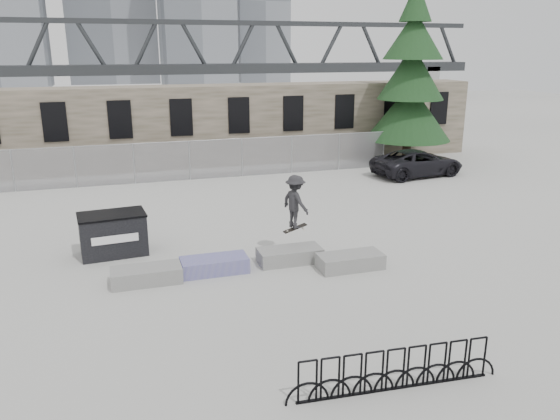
# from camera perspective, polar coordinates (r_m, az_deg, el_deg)

# --- Properties ---
(ground) EXTENTS (120.00, 120.00, 0.00)m
(ground) POSITION_cam_1_polar(r_m,az_deg,el_deg) (16.78, -3.19, -6.31)
(ground) COLOR #B3B3AE
(ground) RESTS_ON ground
(stone_wall) EXTENTS (36.00, 2.58, 4.50)m
(stone_wall) POSITION_cam_1_polar(r_m,az_deg,el_deg) (31.76, -10.51, 8.60)
(stone_wall) COLOR brown
(stone_wall) RESTS_ON ground
(chainlink_fence) EXTENTS (22.06, 0.06, 2.02)m
(chainlink_fence) POSITION_cam_1_polar(r_m,az_deg,el_deg) (28.29, -9.44, 5.19)
(chainlink_fence) COLOR gray
(chainlink_fence) RESTS_ON ground
(planter_far_left) EXTENTS (2.00, 0.90, 0.46)m
(planter_far_left) POSITION_cam_1_polar(r_m,az_deg,el_deg) (16.29, -13.79, -6.55)
(planter_far_left) COLOR gray
(planter_far_left) RESTS_ON ground
(planter_center_left) EXTENTS (2.00, 0.90, 0.46)m
(planter_center_left) POSITION_cam_1_polar(r_m,az_deg,el_deg) (16.65, -6.88, -5.65)
(planter_center_left) COLOR #38349C
(planter_center_left) RESTS_ON ground
(planter_center_right) EXTENTS (2.00, 0.90, 0.46)m
(planter_center_right) POSITION_cam_1_polar(r_m,az_deg,el_deg) (17.28, 1.02, -4.69)
(planter_center_right) COLOR gray
(planter_center_right) RESTS_ON ground
(planter_offset) EXTENTS (2.00, 0.90, 0.46)m
(planter_offset) POSITION_cam_1_polar(r_m,az_deg,el_deg) (16.95, 7.35, -5.26)
(planter_offset) COLOR gray
(planter_offset) RESTS_ON ground
(dumpster) EXTENTS (2.22, 1.47, 1.39)m
(dumpster) POSITION_cam_1_polar(r_m,az_deg,el_deg) (18.61, -17.05, -2.39)
(dumpster) COLOR black
(dumpster) RESTS_ON ground
(bike_rack) EXTENTS (4.48, 0.34, 0.90)m
(bike_rack) POSITION_cam_1_polar(r_m,az_deg,el_deg) (11.41, 11.95, -16.03)
(bike_rack) COLOR black
(bike_rack) RESTS_ON ground
(spruce_tree) EXTENTS (4.84, 4.84, 11.50)m
(spruce_tree) POSITION_cam_1_polar(r_m,az_deg,el_deg) (32.58, 13.53, 13.04)
(spruce_tree) COLOR #38281E
(spruce_tree) RESTS_ON ground
(truss_bridge) EXTENTS (70.00, 3.00, 9.80)m
(truss_bridge) POSITION_cam_1_polar(r_m,az_deg,el_deg) (71.38, -6.34, 14.57)
(truss_bridge) COLOR #2D3033
(truss_bridge) RESTS_ON ground
(suv) EXTENTS (5.23, 2.90, 1.38)m
(suv) POSITION_cam_1_polar(r_m,az_deg,el_deg) (29.83, 14.18, 4.82)
(suv) COLOR black
(suv) RESTS_ON ground
(skateboarder) EXTENTS (1.00, 1.26, 1.85)m
(skateboarder) POSITION_cam_1_polar(r_m,az_deg,el_deg) (17.28, 1.61, 0.86)
(skateboarder) COLOR #262528
(skateboarder) RESTS_ON ground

